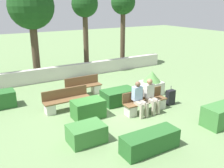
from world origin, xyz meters
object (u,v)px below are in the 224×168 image
(bench_left_side, at_px, (67,102))
(person_seated_man, at_px, (151,94))
(tree_center_right, at_px, (85,7))
(planter_corner_left, at_px, (152,83))
(tree_center_left, at_px, (31,8))
(suitcase, at_px, (170,97))
(tree_rightmost, at_px, (123,5))
(person_seated_woman, at_px, (139,97))
(bench_front, at_px, (145,103))
(bench_right_side, at_px, (84,88))

(bench_left_side, height_order, person_seated_man, person_seated_man)
(tree_center_right, bearing_deg, bench_left_side, -122.84)
(planter_corner_left, bearing_deg, tree_center_left, 125.07)
(planter_corner_left, relative_size, suitcase, 1.32)
(planter_corner_left, height_order, tree_rightmost, tree_rightmost)
(tree_rightmost, bearing_deg, person_seated_woman, -118.69)
(bench_front, height_order, suitcase, bench_front)
(bench_front, relative_size, tree_center_right, 0.39)
(bench_left_side, height_order, person_seated_woman, person_seated_woman)
(suitcase, height_order, tree_center_right, tree_center_right)
(bench_left_side, height_order, tree_rightmost, tree_rightmost)
(person_seated_man, bearing_deg, bench_front, 139.68)
(bench_front, height_order, tree_center_right, tree_center_right)
(person_seated_woman, bearing_deg, tree_center_left, 105.42)
(planter_corner_left, relative_size, tree_center_right, 0.23)
(tree_center_left, xyz_separation_m, tree_rightmost, (6.03, 0.07, 0.09))
(person_seated_woman, relative_size, planter_corner_left, 1.19)
(bench_right_side, height_order, suitcase, bench_right_side)
(person_seated_woman, bearing_deg, suitcase, 4.39)
(person_seated_man, distance_m, planter_corner_left, 2.14)
(bench_left_side, xyz_separation_m, person_seated_man, (2.80, -1.90, 0.42))
(bench_right_side, xyz_separation_m, suitcase, (2.69, -3.00, -0.00))
(tree_center_right, relative_size, tree_rightmost, 0.98)
(bench_front, relative_size, person_seated_woman, 1.44)
(bench_front, xyz_separation_m, tree_center_left, (-2.43, 7.14, 3.61))
(bench_front, distance_m, suitcase, 1.37)
(bench_left_side, relative_size, planter_corner_left, 1.73)
(bench_front, distance_m, planter_corner_left, 2.15)
(bench_left_side, xyz_separation_m, bench_right_side, (1.31, 1.24, -0.01))
(bench_left_side, bearing_deg, bench_front, -25.18)
(bench_right_side, distance_m, suitcase, 4.03)
(bench_front, relative_size, tree_center_left, 0.36)
(bench_left_side, height_order, tree_center_right, tree_center_right)
(bench_left_side, bearing_deg, tree_center_left, 96.40)
(tree_center_left, bearing_deg, bench_right_side, -75.09)
(bench_front, distance_m, bench_right_side, 3.28)
(person_seated_woman, distance_m, tree_center_left, 8.20)
(planter_corner_left, distance_m, tree_rightmost, 7.01)
(bench_right_side, xyz_separation_m, tree_rightmost, (4.93, 4.21, 3.71))
(bench_left_side, distance_m, tree_rightmost, 9.07)
(person_seated_man, bearing_deg, tree_center_right, 86.07)
(person_seated_woman, bearing_deg, person_seated_man, 0.35)
(tree_center_left, distance_m, tree_center_right, 3.08)
(bench_front, distance_m, person_seated_man, 0.47)
(person_seated_man, height_order, suitcase, person_seated_man)
(bench_left_side, bearing_deg, tree_rightmost, 49.72)
(suitcase, bearing_deg, person_seated_man, -173.67)
(bench_left_side, xyz_separation_m, suitcase, (4.00, -1.77, -0.01))
(bench_front, relative_size, bench_left_side, 0.99)
(suitcase, bearing_deg, person_seated_woman, -175.61)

